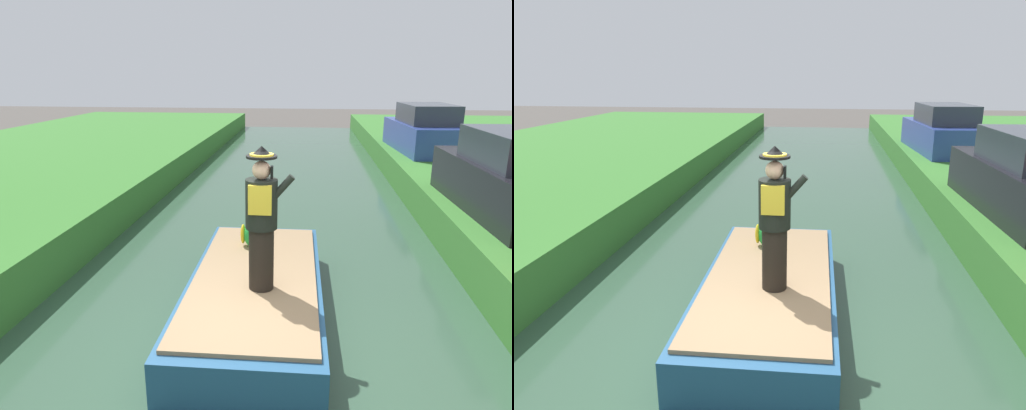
# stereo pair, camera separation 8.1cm
# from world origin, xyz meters

# --- Properties ---
(ground_plane) EXTENTS (80.00, 80.00, 0.00)m
(ground_plane) POSITION_xyz_m (0.00, 0.00, 0.00)
(ground_plane) COLOR #4C4742
(canal_water) EXTENTS (6.40, 48.00, 0.10)m
(canal_water) POSITION_xyz_m (0.00, 0.00, 0.05)
(canal_water) COLOR #33513D
(canal_water) RESTS_ON ground
(boat) EXTENTS (1.88, 4.23, 0.61)m
(boat) POSITION_xyz_m (0.00, 1.12, 0.40)
(boat) COLOR #23517A
(boat) RESTS_ON canal_water
(person_pirate) EXTENTS (0.61, 0.42, 1.85)m
(person_pirate) POSITION_xyz_m (0.12, 0.69, 1.64)
(person_pirate) COLOR black
(person_pirate) RESTS_ON boat
(parrot_plush) EXTENTS (0.36, 0.35, 0.57)m
(parrot_plush) POSITION_xyz_m (-0.18, 2.17, 0.95)
(parrot_plush) COLOR green
(parrot_plush) RESTS_ON boat
(parked_car_blue) EXTENTS (1.99, 4.12, 1.50)m
(parked_car_blue) POSITION_xyz_m (4.41, 10.81, 1.54)
(parked_car_blue) COLOR #2D4293
(parked_car_blue) RESTS_ON grass_bank_far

